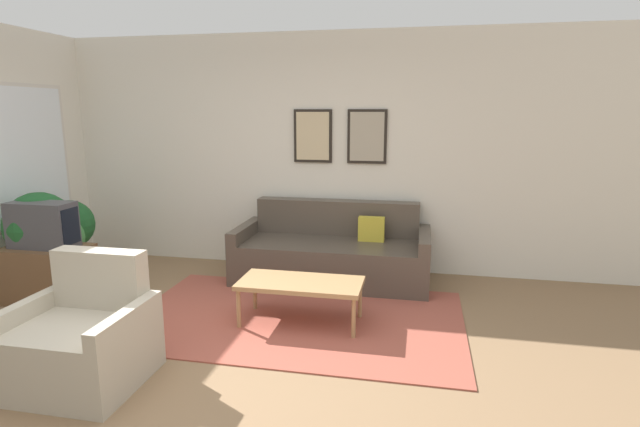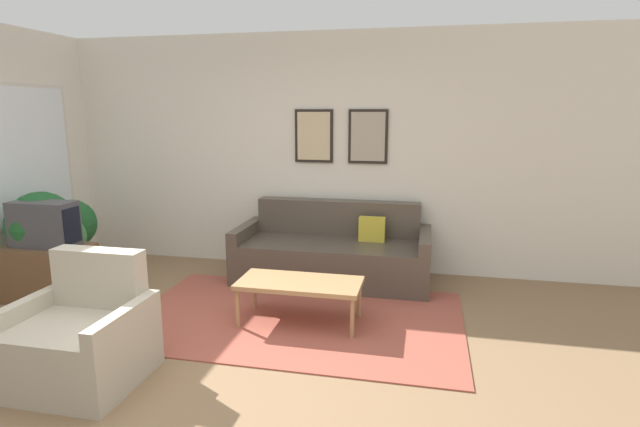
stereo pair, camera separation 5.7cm
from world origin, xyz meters
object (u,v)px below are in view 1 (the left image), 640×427
Objects in this scene: couch at (333,254)px; coffee_table at (301,285)px; tv at (43,225)px; armchair at (82,341)px; potted_plant_tall at (40,227)px.

coffee_table is at bearing -93.16° from couch.
coffee_table is 1.72× the size of tv.
armchair is at bearing -135.81° from coffee_table.
couch is 2.91m from tv.
tv is (-2.62, -1.17, 0.47)m from couch.
coffee_table is at bearing -4.51° from potted_plant_tall.
tv is 0.27m from potted_plant_tall.
coffee_table is 1.74m from armchair.
couch reaches higher than coffee_table.
potted_plant_tall reaches higher than coffee_table.
potted_plant_tall is (-2.74, 0.22, 0.34)m from coffee_table.
coffee_table is at bearing -0.87° from tv.
couch is 3.01m from potted_plant_tall.
armchair is at bearing -43.69° from potted_plant_tall.
armchair is (-1.31, -2.42, -0.00)m from couch.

